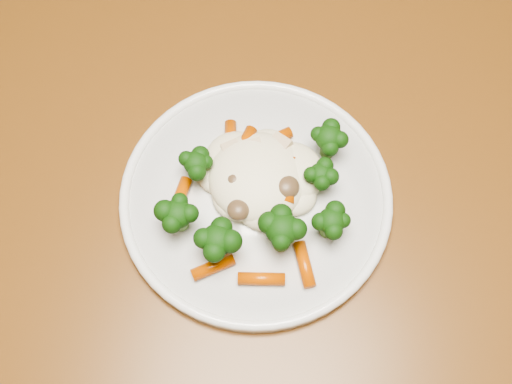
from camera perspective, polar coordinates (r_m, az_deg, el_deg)
dining_table at (r=0.77m, az=-5.56°, el=0.92°), size 1.22×0.88×0.75m
plate at (r=0.64m, az=-0.00°, el=-0.53°), size 0.27×0.27×0.01m
meal at (r=0.61m, az=0.31°, el=0.21°), size 0.18×0.18×0.05m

